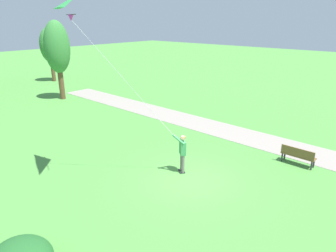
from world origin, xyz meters
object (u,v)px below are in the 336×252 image
Objects in this scene: person_kite_flyer at (182,150)px; park_bench_near_walkway at (298,155)px; flying_kite at (81,9)px; tree_lakeside_far at (57,48)px; tree_lakeside_near at (50,46)px.

person_kite_flyer is 5.45m from park_bench_near_walkway.
flying_kite reaches higher than person_kite_flyer.
tree_lakeside_far reaches higher than person_kite_flyer.
tree_lakeside_far is at bearing 64.32° from flying_kite.
tree_lakeside_near is (2.97, 26.93, 3.21)m from park_bench_near_walkway.
tree_lakeside_near reaches higher than park_bench_near_walkway.
park_bench_near_walkway is 19.64m from tree_lakeside_far.
tree_lakeside_near is at bearing 83.70° from park_bench_near_walkway.
flying_kite is 23.40m from tree_lakeside_near.
tree_lakeside_far is at bearing -114.63° from tree_lakeside_near.
tree_lakeside_far is (3.52, 15.69, 3.12)m from person_kite_flyer.
flying_kite is 11.07m from park_bench_near_walkway.
person_kite_flyer is 0.29× the size of tree_lakeside_far.
park_bench_near_walkway is at bearing -40.64° from flying_kite.
tree_lakeside_near is (9.91, 20.98, -3.03)m from flying_kite.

